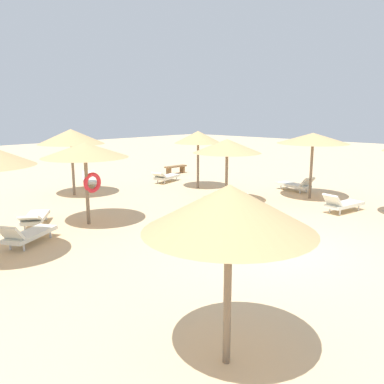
# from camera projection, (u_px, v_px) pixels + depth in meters

# --- Properties ---
(ground_plane) EXTENTS (80.00, 80.00, 0.00)m
(ground_plane) POSITION_uv_depth(u_px,v_px,m) (270.00, 249.00, 11.18)
(ground_plane) COLOR #DBBA8C
(parasol_1) EXTENTS (2.32, 2.32, 2.81)m
(parasol_1) POSITION_uv_depth(u_px,v_px,m) (198.00, 137.00, 19.53)
(parasol_1) COLOR #75604C
(parasol_1) RESTS_ON ground
(parasol_2) EXTENTS (3.05, 3.05, 2.85)m
(parasol_2) POSITION_uv_depth(u_px,v_px,m) (313.00, 138.00, 17.13)
(parasol_2) COLOR #75604C
(parasol_2) RESTS_ON ground
(parasol_3) EXTENTS (2.85, 2.85, 2.76)m
(parasol_3) POSITION_uv_depth(u_px,v_px,m) (85.00, 151.00, 13.18)
(parasol_3) COLOR #75604C
(parasol_3) RESTS_ON ground
(parasol_5) EXTENTS (2.93, 2.93, 2.98)m
(parasol_5) POSITION_uv_depth(u_px,v_px,m) (71.00, 137.00, 17.79)
(parasol_5) COLOR #75604C
(parasol_5) RESTS_ON ground
(parasol_6) EXTENTS (2.79, 2.79, 2.65)m
(parasol_6) POSITION_uv_depth(u_px,v_px,m) (227.00, 146.00, 16.30)
(parasol_6) COLOR #75604C
(parasol_6) RESTS_ON ground
(parasol_7) EXTENTS (2.51, 2.51, 2.77)m
(parasol_7) POSITION_uv_depth(u_px,v_px,m) (229.00, 209.00, 5.67)
(parasol_7) COLOR #75604C
(parasol_7) RESTS_ON ground
(lounger_0) EXTENTS (1.94, 0.98, 0.79)m
(lounger_0) POSITION_uv_depth(u_px,v_px,m) (343.00, 204.00, 15.16)
(lounger_0) COLOR silver
(lounger_0) RESTS_ON ground
(lounger_1) EXTENTS (2.00, 1.08, 0.66)m
(lounger_1) POSITION_uv_depth(u_px,v_px,m) (166.00, 177.00, 21.53)
(lounger_1) COLOR silver
(lounger_1) RESTS_ON ground
(lounger_2) EXTENTS (1.02, 1.96, 0.78)m
(lounger_2) POSITION_uv_depth(u_px,v_px,m) (296.00, 185.00, 19.10)
(lounger_2) COLOR silver
(lounger_2) RESTS_ON ground
(lounger_3) EXTENTS (1.67, 1.91, 0.61)m
(lounger_3) POSITION_uv_depth(u_px,v_px,m) (35.00, 218.00, 13.28)
(lounger_3) COLOR silver
(lounger_3) RESTS_ON ground
(lounger_4) EXTENTS (1.94, 1.43, 0.78)m
(lounger_4) POSITION_uv_depth(u_px,v_px,m) (27.00, 234.00, 11.44)
(lounger_4) COLOR silver
(lounger_4) RESTS_ON ground
(lounger_5) EXTENTS (1.52, 1.97, 0.65)m
(lounger_5) POSITION_uv_depth(u_px,v_px,m) (89.00, 179.00, 20.60)
(lounger_5) COLOR silver
(lounger_5) RESTS_ON ground
(lounger_6) EXTENTS (1.62, 1.88, 0.78)m
(lounger_6) POSITION_uv_depth(u_px,v_px,m) (225.00, 206.00, 14.89)
(lounger_6) COLOR silver
(lounger_6) RESTS_ON ground
(bench_0) EXTENTS (1.52, 0.49, 0.49)m
(bench_0) POSITION_uv_depth(u_px,v_px,m) (176.00, 168.00, 24.44)
(bench_0) COLOR brown
(bench_0) RESTS_ON ground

